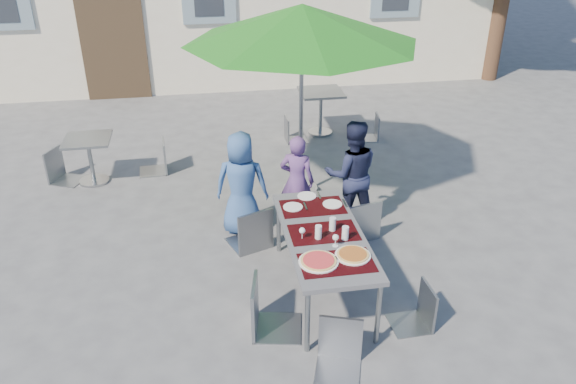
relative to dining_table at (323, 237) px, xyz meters
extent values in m
plane|color=#4B4C4E|center=(-0.78, -0.20, -0.70)|extent=(90.00, 90.00, 0.00)
cube|color=#3E2E1E|center=(-2.78, 7.27, 0.40)|extent=(1.30, 0.06, 2.20)
cylinder|color=#4A3020|center=(5.72, 7.30, 0.70)|extent=(0.36, 0.36, 2.80)
cube|color=#404045|center=(0.00, 0.00, 0.03)|extent=(0.80, 1.85, 0.05)
cylinder|color=gray|center=(-0.34, -0.86, -0.35)|extent=(0.05, 0.05, 0.70)
cylinder|color=gray|center=(0.34, -0.86, -0.35)|extent=(0.05, 0.05, 0.70)
cylinder|color=gray|center=(-0.34, 0.86, -0.35)|extent=(0.05, 0.05, 0.70)
cylinder|color=gray|center=(0.34, 0.86, -0.35)|extent=(0.05, 0.05, 0.70)
cube|color=black|center=(0.00, -0.55, 0.06)|extent=(0.70, 0.42, 0.01)
cube|color=black|center=(0.00, 0.00, 0.06)|extent=(0.70, 0.42, 0.01)
cube|color=black|center=(0.00, 0.55, 0.06)|extent=(0.70, 0.42, 0.01)
cylinder|color=white|center=(-0.17, -0.52, 0.07)|extent=(0.38, 0.38, 0.01)
cylinder|color=tan|center=(-0.17, -0.52, 0.08)|extent=(0.34, 0.34, 0.01)
cylinder|color=#AE1014|center=(-0.17, -0.52, 0.09)|extent=(0.30, 0.30, 0.01)
cylinder|color=white|center=(0.18, -0.47, 0.07)|extent=(0.35, 0.35, 0.01)
cylinder|color=tan|center=(0.18, -0.47, 0.08)|extent=(0.31, 0.31, 0.01)
cylinder|color=maroon|center=(0.18, -0.47, 0.09)|extent=(0.27, 0.27, 0.01)
cylinder|color=silver|center=(-0.08, -0.10, 0.13)|extent=(0.07, 0.07, 0.15)
cylinder|color=silver|center=(0.10, 0.03, 0.13)|extent=(0.07, 0.07, 0.15)
cylinder|color=silver|center=(0.18, -0.17, 0.13)|extent=(0.07, 0.07, 0.15)
cylinder|color=silver|center=(-0.24, -0.08, 0.06)|extent=(0.06, 0.06, 0.00)
cylinder|color=silver|center=(-0.24, -0.08, 0.09)|extent=(0.01, 0.01, 0.08)
sphere|color=silver|center=(-0.24, -0.08, 0.15)|extent=(0.06, 0.06, 0.06)
cylinder|color=silver|center=(0.06, -0.26, 0.06)|extent=(0.06, 0.06, 0.00)
cylinder|color=silver|center=(0.06, -0.26, 0.09)|extent=(0.01, 0.01, 0.08)
sphere|color=silver|center=(0.06, -0.26, 0.15)|extent=(0.06, 0.06, 0.06)
cylinder|color=white|center=(-0.22, 0.57, 0.06)|extent=(0.22, 0.22, 0.01)
cube|color=#9FA2A6|center=(-0.08, 0.57, 0.06)|extent=(0.02, 0.18, 0.00)
cylinder|color=white|center=(0.23, 0.56, 0.06)|extent=(0.22, 0.22, 0.01)
cube|color=#9FA2A6|center=(0.37, 0.56, 0.06)|extent=(0.02, 0.18, 0.00)
cylinder|color=white|center=(-0.02, 0.80, 0.06)|extent=(0.22, 0.22, 0.01)
cube|color=#9FA2A6|center=(0.12, 0.80, 0.06)|extent=(0.02, 0.18, 0.00)
imported|color=#355993|center=(-0.72, 1.41, -0.02)|extent=(0.73, 0.55, 1.35)
imported|color=#603C7B|center=(0.00, 1.49, -0.08)|extent=(0.53, 0.45, 1.23)
imported|color=#1B203D|center=(0.68, 1.37, 0.02)|extent=(0.72, 0.45, 1.43)
cube|color=gray|center=(-0.69, 1.09, -0.21)|extent=(0.59, 0.59, 0.03)
cube|color=gray|center=(-0.61, 0.89, 0.07)|extent=(0.44, 0.19, 0.55)
cylinder|color=gray|center=(-0.57, 1.34, -0.46)|extent=(0.02, 0.02, 0.48)
cylinder|color=gray|center=(-0.94, 1.21, -0.46)|extent=(0.02, 0.02, 0.48)
cylinder|color=gray|center=(-0.43, 0.97, -0.46)|extent=(0.02, 0.02, 0.48)
cylinder|color=gray|center=(-0.80, 0.84, -0.46)|extent=(0.02, 0.02, 0.48)
cube|color=gray|center=(0.05, 1.01, -0.26)|extent=(0.51, 0.51, 0.03)
cube|color=gray|center=(0.00, 0.82, -0.01)|extent=(0.40, 0.15, 0.49)
cylinder|color=gray|center=(0.27, 1.13, -0.48)|extent=(0.02, 0.02, 0.43)
cylinder|color=gray|center=(-0.06, 1.23, -0.48)|extent=(0.02, 0.02, 0.43)
cylinder|color=gray|center=(0.17, 0.79, -0.48)|extent=(0.02, 0.02, 0.43)
cylinder|color=gray|center=(-0.17, 0.89, -0.48)|extent=(0.02, 0.02, 0.43)
cube|color=#8F959A|center=(0.68, 1.09, -0.22)|extent=(0.54, 0.54, 0.03)
cube|color=#8F959A|center=(0.73, 0.88, 0.05)|extent=(0.44, 0.14, 0.53)
cylinder|color=#8F959A|center=(0.83, 1.32, -0.46)|extent=(0.02, 0.02, 0.47)
cylinder|color=#8F959A|center=(0.45, 1.23, -0.46)|extent=(0.02, 0.02, 0.47)
cylinder|color=#8F959A|center=(0.92, 0.95, -0.46)|extent=(0.02, 0.02, 0.47)
cylinder|color=#8F959A|center=(0.54, 0.86, -0.46)|extent=(0.02, 0.02, 0.47)
cube|color=#93989E|center=(-0.57, -0.52, -0.20)|extent=(0.55, 0.55, 0.03)
cube|color=#93989E|center=(-0.79, -0.48, 0.08)|extent=(0.12, 0.46, 0.55)
cylinder|color=#93989E|center=(-0.41, -0.76, -0.45)|extent=(0.02, 0.02, 0.49)
cylinder|color=#93989E|center=(-0.33, -0.37, -0.45)|extent=(0.02, 0.02, 0.49)
cylinder|color=#93989E|center=(-0.80, -0.68, -0.45)|extent=(0.02, 0.02, 0.49)
cylinder|color=#93989E|center=(-0.72, -0.29, -0.45)|extent=(0.02, 0.02, 0.49)
cube|color=gray|center=(0.74, -0.68, -0.30)|extent=(0.38, 0.38, 0.03)
cube|color=gray|center=(0.92, -0.68, -0.08)|extent=(0.04, 0.37, 0.44)
cylinder|color=gray|center=(0.58, -0.53, -0.50)|extent=(0.02, 0.02, 0.39)
cylinder|color=gray|center=(0.59, -0.85, -0.50)|extent=(0.02, 0.02, 0.39)
cylinder|color=gray|center=(0.90, -0.52, -0.50)|extent=(0.02, 0.02, 0.39)
cylinder|color=gray|center=(0.91, -0.84, -0.50)|extent=(0.02, 0.02, 0.39)
cube|color=gray|center=(-0.12, -1.19, -0.27)|extent=(0.51, 0.51, 0.03)
cube|color=gray|center=(-0.06, -1.01, -0.03)|extent=(0.39, 0.16, 0.48)
cylinder|color=gray|center=(-0.34, -1.30, -0.49)|extent=(0.02, 0.02, 0.42)
cylinder|color=gray|center=(-0.02, -1.41, -0.49)|extent=(0.02, 0.02, 0.42)
cylinder|color=gray|center=(-0.23, -0.97, -0.49)|extent=(0.02, 0.02, 0.42)
cylinder|color=gray|center=(0.10, -1.09, -0.49)|extent=(0.02, 0.02, 0.42)
cylinder|color=#9FA2A6|center=(0.20, 2.29, -0.64)|extent=(0.50, 0.50, 0.11)
cylinder|color=gray|center=(0.20, 2.29, 0.54)|extent=(0.06, 0.06, 2.47)
cone|color=#1C6F18|center=(0.20, 2.29, 1.72)|extent=(3.07, 3.07, 0.48)
cylinder|color=#9FA2A6|center=(-2.81, 3.19, -0.68)|extent=(0.44, 0.44, 0.04)
cylinder|color=gray|center=(-2.81, 3.19, -0.37)|extent=(0.06, 0.06, 0.66)
cube|color=gray|center=(-2.81, 3.19, -0.01)|extent=(0.66, 0.66, 0.04)
cube|color=gray|center=(-3.19, 3.29, -0.25)|extent=(0.55, 0.55, 0.03)
cube|color=gray|center=(-3.38, 3.37, 0.00)|extent=(0.20, 0.40, 0.50)
cylinder|color=gray|center=(-3.10, 3.05, -0.48)|extent=(0.02, 0.02, 0.44)
cylinder|color=gray|center=(-2.96, 3.38, -0.48)|extent=(0.02, 0.02, 0.44)
cylinder|color=gray|center=(-3.43, 3.19, -0.48)|extent=(0.02, 0.02, 0.44)
cylinder|color=gray|center=(-3.29, 3.52, -0.48)|extent=(0.02, 0.02, 0.44)
cube|color=gray|center=(-1.94, 3.41, -0.25)|extent=(0.44, 0.44, 0.03)
cube|color=gray|center=(-1.74, 3.42, 0.00)|extent=(0.05, 0.42, 0.50)
cylinder|color=gray|center=(-2.13, 3.57, -0.48)|extent=(0.02, 0.02, 0.44)
cylinder|color=gray|center=(-2.11, 3.22, -0.48)|extent=(0.02, 0.02, 0.44)
cylinder|color=gray|center=(-1.77, 3.60, -0.48)|extent=(0.02, 0.02, 0.44)
cylinder|color=gray|center=(-1.75, 3.24, -0.48)|extent=(0.02, 0.02, 0.44)
cylinder|color=#9FA2A6|center=(1.00, 4.55, -0.68)|extent=(0.44, 0.44, 0.04)
cylinder|color=gray|center=(1.00, 4.55, -0.32)|extent=(0.06, 0.06, 0.74)
cube|color=gray|center=(1.00, 4.55, 0.08)|extent=(0.74, 0.74, 0.04)
cube|color=gray|center=(0.51, 4.29, -0.30)|extent=(0.38, 0.38, 0.03)
cube|color=gray|center=(0.33, 4.28, -0.08)|extent=(0.03, 0.37, 0.44)
cylinder|color=gray|center=(0.67, 4.13, -0.50)|extent=(0.02, 0.02, 0.39)
cylinder|color=gray|center=(0.67, 4.45, -0.50)|extent=(0.02, 0.02, 0.39)
cylinder|color=gray|center=(0.36, 4.12, -0.50)|extent=(0.02, 0.02, 0.39)
cylinder|color=gray|center=(0.35, 4.44, -0.50)|extent=(0.02, 0.02, 0.39)
cube|color=#8F939A|center=(1.76, 4.17, -0.30)|extent=(0.42, 0.42, 0.03)
cube|color=#8F939A|center=(1.94, 4.14, -0.08)|extent=(0.08, 0.37, 0.44)
cylinder|color=#8F939A|center=(1.63, 4.35, -0.50)|extent=(0.02, 0.02, 0.39)
cylinder|color=#8F939A|center=(1.58, 4.03, -0.50)|extent=(0.02, 0.02, 0.39)
cylinder|color=#8F939A|center=(1.94, 4.30, -0.50)|extent=(0.02, 0.02, 0.39)
cylinder|color=#8F939A|center=(1.90, 3.99, -0.50)|extent=(0.02, 0.02, 0.39)
camera|label=1|loc=(-1.20, -4.80, 3.12)|focal=35.00mm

